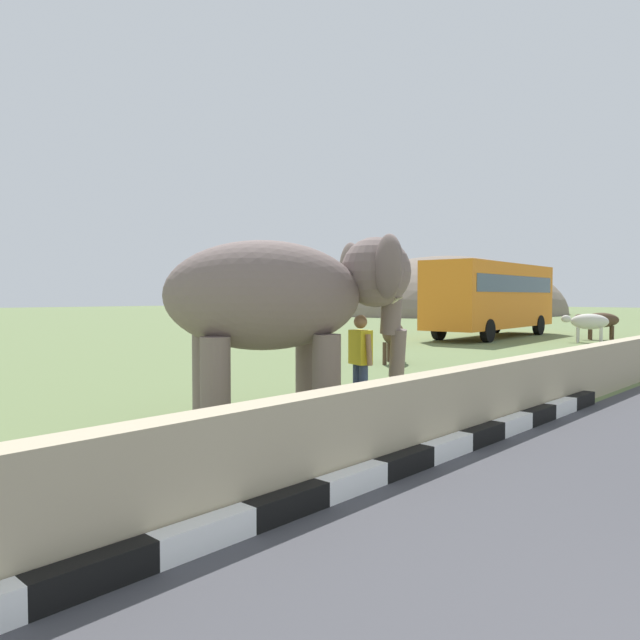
# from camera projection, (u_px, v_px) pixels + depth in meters

# --- Properties ---
(striped_curb) EXTENTS (16.20, 0.20, 0.24)m
(striped_curb) POSITION_uv_depth(u_px,v_px,m) (248.00, 519.00, 4.94)
(striped_curb) COLOR white
(striped_curb) RESTS_ON ground_plane
(barrier_parapet) EXTENTS (28.00, 0.36, 1.00)m
(barrier_parapet) POSITION_uv_depth(u_px,v_px,m) (388.00, 424.00, 6.85)
(barrier_parapet) COLOR tan
(barrier_parapet) RESTS_ON ground_plane
(elephant) EXTENTS (3.97, 3.39, 2.95)m
(elephant) POSITION_uv_depth(u_px,v_px,m) (288.00, 299.00, 9.34)
(elephant) COLOR #71605B
(elephant) RESTS_ON ground_plane
(person_handler) EXTENTS (0.35, 0.66, 1.66)m
(person_handler) POSITION_uv_depth(u_px,v_px,m) (360.00, 358.00, 10.07)
(person_handler) COLOR navy
(person_handler) RESTS_ON ground_plane
(bus_orange) EXTENTS (10.08, 3.19, 3.50)m
(bus_orange) POSITION_uv_depth(u_px,v_px,m) (492.00, 294.00, 28.53)
(bus_orange) COLOR orange
(bus_orange) RESTS_ON ground_plane
(cow_near) EXTENTS (1.86, 1.27, 1.23)m
(cow_near) POSITION_uv_depth(u_px,v_px,m) (393.00, 334.00, 17.49)
(cow_near) COLOR #473323
(cow_near) RESTS_ON ground_plane
(cow_mid) EXTENTS (1.29, 1.85, 1.23)m
(cow_mid) POSITION_uv_depth(u_px,v_px,m) (600.00, 321.00, 26.90)
(cow_mid) COLOR #473323
(cow_mid) RESTS_ON ground_plane
(cow_far) EXTENTS (0.97, 1.93, 1.23)m
(cow_far) POSITION_uv_depth(u_px,v_px,m) (588.00, 322.00, 25.29)
(cow_far) COLOR beige
(cow_far) RESTS_ON ground_plane
(hill_east) EXTENTS (30.50, 24.40, 12.85)m
(hill_east) POSITION_uv_depth(u_px,v_px,m) (448.00, 314.00, 66.62)
(hill_east) COLOR #75675A
(hill_east) RESTS_ON ground_plane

